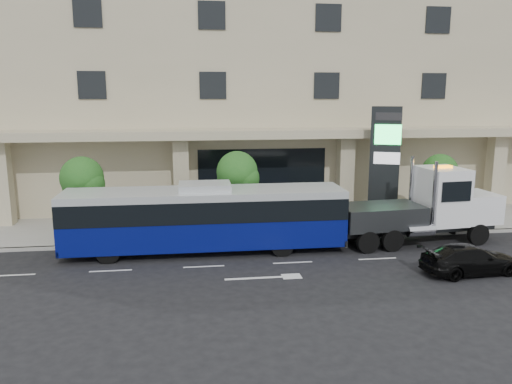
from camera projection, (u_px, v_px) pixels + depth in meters
ground at (286, 252)px, 23.99m from camera, size 120.00×120.00×0.00m
sidewalk at (270, 225)px, 28.84m from camera, size 120.00×6.00×0.15m
curb at (279, 239)px, 25.92m from camera, size 120.00×0.30×0.15m
convention_center at (248, 60)px, 37.07m from camera, size 60.00×17.60×20.00m
tree_left at (83, 181)px, 25.57m from camera, size 2.27×2.20×4.22m
tree_mid at (238, 175)px, 26.59m from camera, size 2.28×2.20×4.38m
tree_right at (440, 174)px, 28.15m from camera, size 2.10×2.00×4.04m
city_bus at (205, 217)px, 23.83m from camera, size 13.30×2.88×3.37m
tow_truck at (425, 208)px, 25.34m from camera, size 9.55×3.05×4.33m
black_sedan at (470, 259)px, 21.09m from camera, size 4.41×2.12×1.24m
signage_pylon at (384, 164)px, 28.55m from camera, size 1.75×1.18×6.67m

